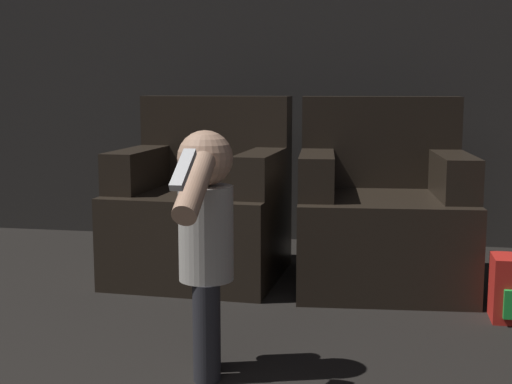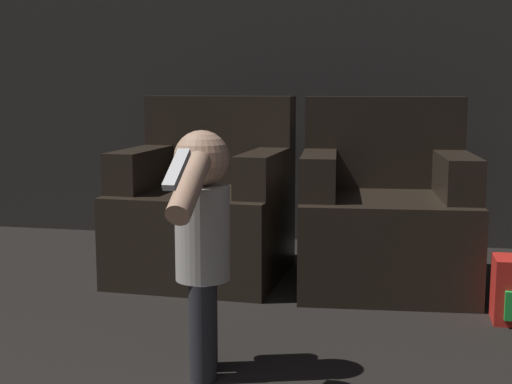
# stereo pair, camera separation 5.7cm
# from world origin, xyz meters

# --- Properties ---
(wall_back) EXTENTS (8.40, 0.05, 2.60)m
(wall_back) POSITION_xyz_m (0.00, 4.50, 1.30)
(wall_back) COLOR #33302D
(wall_back) RESTS_ON ground_plane
(armchair_left) EXTENTS (0.83, 0.80, 0.91)m
(armchair_left) POSITION_xyz_m (-0.18, 3.56, 0.33)
(armchair_left) COLOR black
(armchair_left) RESTS_ON ground_plane
(armchair_right) EXTENTS (0.86, 0.84, 0.91)m
(armchair_right) POSITION_xyz_m (0.72, 3.56, 0.33)
(armchair_right) COLOR black
(armchair_right) RESTS_ON ground_plane
(person_toddler) EXTENTS (0.18, 0.56, 0.82)m
(person_toddler) POSITION_xyz_m (0.16, 2.31, 0.48)
(person_toddler) COLOR #28282D
(person_toddler) RESTS_ON ground_plane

